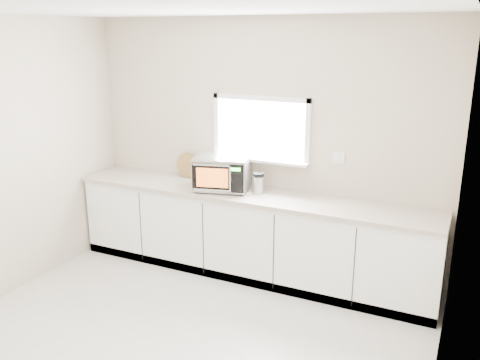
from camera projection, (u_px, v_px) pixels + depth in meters
The scene contains 8 objects.
ground at pixel (162, 359), 4.09m from camera, with size 4.00×4.00×0.00m, color beige.
back_wall at pixel (261, 146), 5.44m from camera, with size 4.00×0.17×2.70m.
cabinets at pixel (249, 235), 5.44m from camera, with size 3.92×0.60×0.88m, color white.
countertop at pixel (249, 195), 5.31m from camera, with size 3.92×0.64×0.04m, color #BBA89A.
microwave at pixel (222, 172), 5.37m from camera, with size 0.65×0.57×0.36m.
knife_block at pixel (205, 177), 5.47m from camera, with size 0.11×0.20×0.27m.
cutting_board at pixel (188, 165), 5.85m from camera, with size 0.29×0.29×0.02m, color #A27A3E.
coffee_grinder at pixel (258, 183), 5.28m from camera, with size 0.16×0.16×0.22m.
Camera 1 is at (2.09, -2.91, 2.53)m, focal length 38.00 mm.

